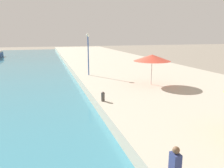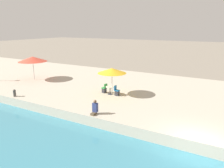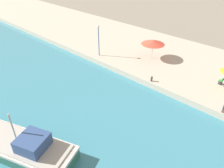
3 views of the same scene
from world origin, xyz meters
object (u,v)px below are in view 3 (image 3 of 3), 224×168
at_px(cafe_chair_left, 221,82).
at_px(lamppost, 99,35).
at_px(fishing_boat_mid, 20,146).
at_px(mooring_bollard, 152,79).
at_px(cafe_umbrella_white, 153,42).

distance_m(cafe_chair_left, lamppost, 17.02).
xyz_separation_m(fishing_boat_mid, mooring_bollard, (15.82, -2.22, 0.28)).
bearing_deg(cafe_umbrella_white, cafe_chair_left, -93.09).
xyz_separation_m(cafe_chair_left, lamppost, (-4.00, 16.31, 2.77)).
height_order(fishing_boat_mid, mooring_bollard, fishing_boat_mid).
bearing_deg(fishing_boat_mid, lamppost, 4.51).
height_order(cafe_umbrella_white, cafe_chair_left, cafe_umbrella_white).
relative_size(cafe_umbrella_white, lamppost, 0.72).
relative_size(fishing_boat_mid, lamppost, 2.25).
relative_size(fishing_boat_mid, mooring_bollard, 15.71).
xyz_separation_m(mooring_bollard, lamppost, (0.90, 9.90, 2.74)).
height_order(fishing_boat_mid, cafe_umbrella_white, fishing_boat_mid).
distance_m(cafe_umbrella_white, cafe_chair_left, 10.27).
distance_m(cafe_umbrella_white, mooring_bollard, 6.86).
xyz_separation_m(cafe_chair_left, mooring_bollard, (-4.90, 6.42, 0.02)).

